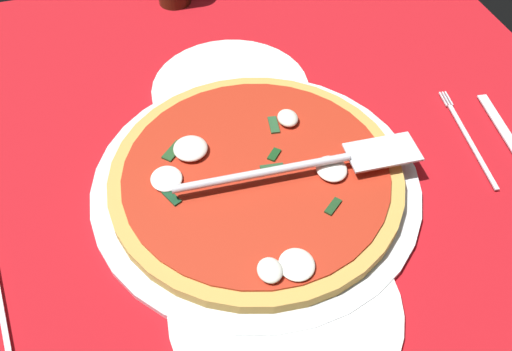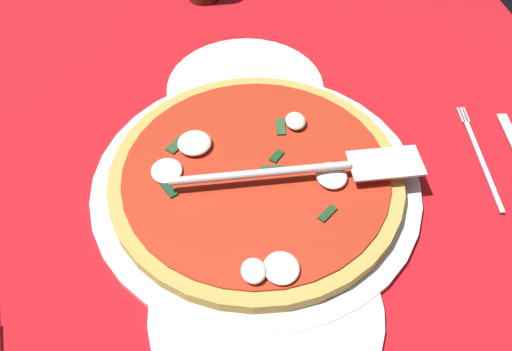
% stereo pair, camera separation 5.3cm
% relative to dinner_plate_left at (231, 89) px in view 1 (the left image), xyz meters
% --- Properties ---
extents(ground_plane, '(1.03, 1.03, 0.01)m').
position_rel_dinner_plate_left_xyz_m(ground_plane, '(0.16, -0.03, -0.01)').
color(ground_plane, '#B4131A').
extents(checker_pattern, '(1.03, 1.03, 0.00)m').
position_rel_dinner_plate_left_xyz_m(checker_pattern, '(0.16, -0.03, -0.01)').
color(checker_pattern, silver).
rests_on(checker_pattern, ground_plane).
extents(pizza_pan, '(0.42, 0.42, 0.01)m').
position_rel_dinner_plate_left_xyz_m(pizza_pan, '(0.19, -0.02, 0.00)').
color(pizza_pan, silver).
rests_on(pizza_pan, ground_plane).
extents(dinner_plate_left, '(0.23, 0.23, 0.01)m').
position_rel_dinner_plate_left_xyz_m(dinner_plate_left, '(0.00, 0.00, 0.00)').
color(dinner_plate_left, white).
rests_on(dinner_plate_left, ground_plane).
extents(dinner_plate_right, '(0.25, 0.25, 0.01)m').
position_rel_dinner_plate_left_xyz_m(dinner_plate_right, '(0.36, -0.04, 0.00)').
color(dinner_plate_right, white).
rests_on(dinner_plate_right, ground_plane).
extents(pizza, '(0.37, 0.37, 0.03)m').
position_rel_dinner_plate_left_xyz_m(pizza, '(0.19, -0.02, 0.02)').
color(pizza, gold).
rests_on(pizza, pizza_pan).
extents(pizza_server, '(0.05, 0.31, 0.01)m').
position_rel_dinner_plate_left_xyz_m(pizza_server, '(0.21, 0.04, 0.04)').
color(pizza_server, silver).
rests_on(pizza_server, pizza).
extents(place_setting_far, '(0.22, 0.15, 0.01)m').
position_rel_dinner_plate_left_xyz_m(place_setting_far, '(0.22, 0.31, -0.00)').
color(place_setting_far, silver).
rests_on(place_setting_far, ground_plane).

